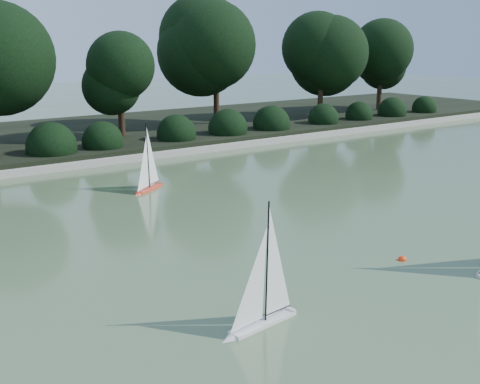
# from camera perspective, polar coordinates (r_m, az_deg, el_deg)

# --- Properties ---
(ground) EXTENTS (80.00, 80.00, 0.00)m
(ground) POSITION_cam_1_polar(r_m,az_deg,el_deg) (9.55, 13.74, -5.84)
(ground) COLOR #3C4E2F
(ground) RESTS_ON ground
(pond_coping) EXTENTS (40.00, 0.35, 0.18)m
(pond_coping) POSITION_cam_1_polar(r_m,az_deg,el_deg) (16.56, -10.63, 3.15)
(pond_coping) COLOR gray
(pond_coping) RESTS_ON ground
(far_bank) EXTENTS (40.00, 8.00, 0.30)m
(far_bank) POSITION_cam_1_polar(r_m,az_deg,el_deg) (20.18, -15.61, 5.02)
(far_bank) COLOR black
(far_bank) RESTS_ON ground
(tree_line) EXTENTS (26.31, 3.93, 4.39)m
(tree_line) POSITION_cam_1_polar(r_m,az_deg,el_deg) (19.00, -10.84, 12.30)
(tree_line) COLOR black
(tree_line) RESTS_ON ground
(shrub_hedge) EXTENTS (29.10, 1.10, 1.10)m
(shrub_hedge) POSITION_cam_1_polar(r_m,az_deg,el_deg) (17.30, -11.99, 4.77)
(shrub_hedge) COLOR black
(shrub_hedge) RESTS_ON ground
(sailboat_white_a) EXTENTS (1.16, 0.32, 1.58)m
(sailboat_white_a) POSITION_cam_1_polar(r_m,az_deg,el_deg) (6.98, 1.66, -10.89)
(sailboat_white_a) COLOR silver
(sailboat_white_a) RESTS_ON ground
(sailboat_orange) EXTENTS (1.03, 0.75, 1.56)m
(sailboat_orange) POSITION_cam_1_polar(r_m,az_deg,el_deg) (13.27, -8.82, 1.17)
(sailboat_orange) COLOR red
(sailboat_orange) RESTS_ON ground
(race_buoy) EXTENTS (0.13, 0.13, 0.13)m
(race_buoy) POSITION_cam_1_polar(r_m,az_deg,el_deg) (9.40, 15.13, -6.25)
(race_buoy) COLOR #FF310D
(race_buoy) RESTS_ON ground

